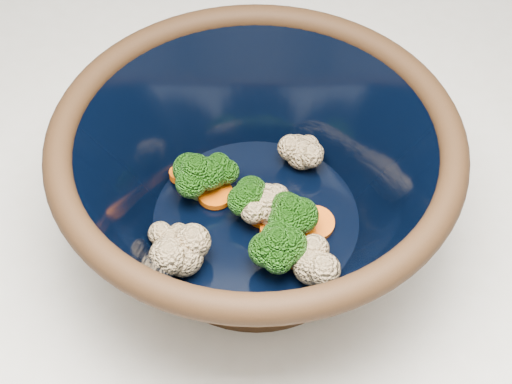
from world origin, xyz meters
name	(u,v)px	position (x,y,z in m)	size (l,w,h in m)	color
mixing_bowl	(256,181)	(-0.07, 0.07, 0.98)	(0.39, 0.39, 0.14)	black
vegetable_pile	(253,208)	(-0.07, 0.06, 0.95)	(0.15, 0.16, 0.05)	#608442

